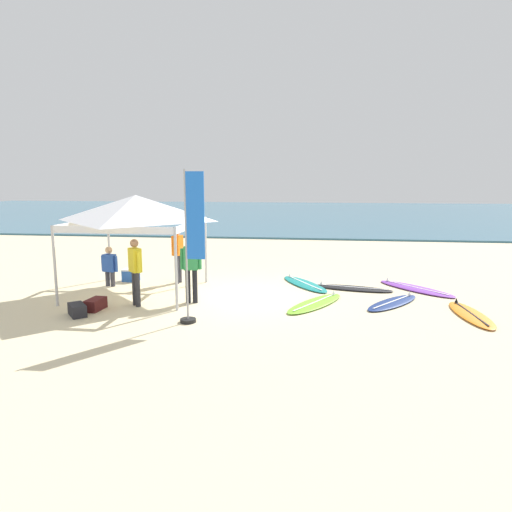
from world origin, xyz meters
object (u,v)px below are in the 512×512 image
surfboard_lime (315,303)px  person_yellow (135,268)px  surfboard_orange (471,314)px  surfboard_navy (393,303)px  canopy_tent (136,208)px  surfboard_black (353,288)px  cooler_box (131,275)px  banner_flag (191,253)px  gear_bag_by_pole (77,310)px  person_orange (178,251)px  gear_bag_near_tent (95,304)px  person_blue (110,265)px  surfboard_purple (416,288)px  person_green (191,265)px  surfboard_teal (304,284)px

surfboard_lime → person_yellow: size_ratio=1.41×
surfboard_orange → surfboard_navy: (-1.65, 0.87, 0.00)m
canopy_tent → surfboard_navy: canopy_tent is taller
surfboard_black → cooler_box: cooler_box is taller
surfboard_lime → banner_flag: banner_flag is taller
surfboard_black → gear_bag_by_pole: size_ratio=3.95×
person_yellow → cooler_box: 3.09m
person_orange → banner_flag: size_ratio=0.50×
surfboard_black → gear_bag_near_tent: bearing=-155.3°
person_blue → gear_bag_near_tent: 2.63m
person_orange → gear_bag_near_tent: (-1.17, -3.14, -0.85)m
person_blue → surfboard_purple: bearing=4.3°
person_orange → person_blue: 2.05m
canopy_tent → banner_flag: bearing=-48.2°
surfboard_orange → banner_flag: banner_flag is taller
banner_flag → gear_bag_near_tent: 3.08m
person_green → gear_bag_near_tent: size_ratio=2.85×
surfboard_purple → gear_bag_near_tent: size_ratio=3.95×
surfboard_orange → surfboard_navy: size_ratio=1.10×
person_blue → banner_flag: 4.71m
canopy_tent → surfboard_lime: size_ratio=1.34×
surfboard_lime → surfboard_teal: same height
canopy_tent → surfboard_teal: bearing=18.8°
gear_bag_near_tent → surfboard_navy: bearing=11.3°
surfboard_navy → gear_bag_near_tent: bearing=-168.7°
surfboard_black → gear_bag_by_pole: 7.51m
person_blue → cooler_box: 0.94m
surfboard_purple → gear_bag_by_pole: (-8.48, -3.67, 0.10)m
surfboard_teal → surfboard_lime: bearing=-81.6°
surfboard_teal → person_blue: person_blue is taller
person_yellow → gear_bag_near_tent: size_ratio=2.85×
surfboard_black → banner_flag: banner_flag is taller
surfboard_lime → surfboard_navy: (1.99, 0.32, 0.00)m
person_orange → person_yellow: size_ratio=1.00×
person_blue → cooler_box: size_ratio=2.40×
surfboard_lime → person_orange: 4.74m
person_orange → cooler_box: bearing=177.4°
person_blue → gear_bag_near_tent: size_ratio=2.00×
surfboard_purple → surfboard_teal: (-3.23, 0.20, 0.00)m
surfboard_orange → banner_flag: (-6.37, -1.29, 1.54)m
gear_bag_near_tent → person_yellow: bearing=30.0°
surfboard_navy → surfboard_teal: 2.98m
surfboard_orange → gear_bag_by_pole: size_ratio=3.87×
surfboard_purple → person_yellow: size_ratio=1.39×
surfboard_teal → cooler_box: bearing=-178.5°
surfboard_orange → person_yellow: 8.20m
surfboard_lime → surfboard_navy: bearing=9.1°
surfboard_navy → person_green: 5.29m
person_yellow → surfboard_purple: bearing=19.7°
surfboard_orange → gear_bag_by_pole: bearing=-173.0°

